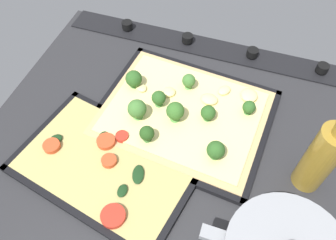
{
  "coord_description": "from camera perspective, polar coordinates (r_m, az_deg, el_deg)",
  "views": [
    {
      "loc": [
        -8.2,
        34.95,
        58.03
      ],
      "look_at": [
        4.0,
        -1.48,
        5.19
      ],
      "focal_mm": 35.88,
      "sensor_mm": 36.0,
      "label": 1
    }
  ],
  "objects": [
    {
      "name": "baking_tray_back",
      "position": [
        0.67,
        -10.35,
        -7.61
      ],
      "size": [
        37.75,
        28.76,
        1.3
      ],
      "color": "black",
      "rests_on": "ground_plane"
    },
    {
      "name": "baking_tray_front",
      "position": [
        0.72,
        2.61,
        0.75
      ],
      "size": [
        38.33,
        32.21,
        1.3
      ],
      "color": "black",
      "rests_on": "ground_plane"
    },
    {
      "name": "stove_control_panel",
      "position": [
        0.87,
        8.62,
        11.87
      ],
      "size": [
        79.19,
        7.0,
        2.6
      ],
      "color": "black",
      "rests_on": "ground_plane"
    },
    {
      "name": "oil_bottle",
      "position": [
        0.62,
        24.62,
        -6.09
      ],
      "size": [
        5.28,
        5.28,
        20.84
      ],
      "color": "olive",
      "rests_on": "ground_plane"
    },
    {
      "name": "veggie_pizza_back",
      "position": [
        0.66,
        -10.52,
        -7.38
      ],
      "size": [
        34.91,
        25.92,
        1.9
      ],
      "color": "tan",
      "rests_on": "baking_tray_back"
    },
    {
      "name": "broccoli_pizza",
      "position": [
        0.71,
        2.38,
        1.44
      ],
      "size": [
        35.71,
        29.6,
        6.01
      ],
      "color": "tan",
      "rests_on": "baking_tray_front"
    },
    {
      "name": "ground_plane",
      "position": [
        0.7,
        2.75,
        -5.03
      ],
      "size": [
        82.49,
        66.36,
        3.0
      ],
      "primitive_type": "cube",
      "color": "#28282B"
    }
  ]
}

